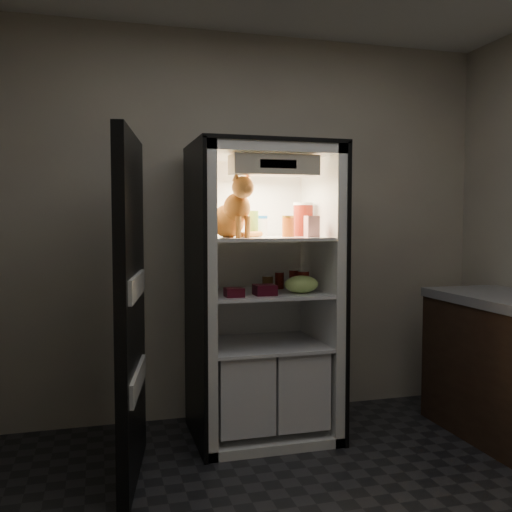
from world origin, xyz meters
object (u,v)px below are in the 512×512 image
Objects in this scene: soda_can_a at (279,280)px; soda_can_b at (294,280)px; condiment_jar at (268,282)px; refrigerator at (261,313)px; pepper_jar at (303,219)px; cream_carton at (312,227)px; grape_bag at (301,284)px; mayo_tub at (260,226)px; salsa_jar at (288,226)px; parmesan_shaker at (253,224)px; tabby_cat at (233,213)px; soda_can_c at (303,281)px; berry_box_right at (265,290)px; berry_box_left at (234,292)px.

soda_can_b reaches higher than soda_can_a.
condiment_jar is at bearing -153.57° from soda_can_a.
refrigerator is 0.67m from pepper_jar.
refrigerator is 18.85× the size of condiment_jar.
cream_carton is 0.98× the size of soda_can_b.
pepper_jar is 1.00× the size of grape_bag.
pepper_jar reaches higher than soda_can_b.
grape_bag is at bearing -92.55° from soda_can_b.
mayo_tub and salsa_jar have the same top height.
parmesan_shaker is 1.64× the size of condiment_jar.
tabby_cat is 1.81× the size of grape_bag.
soda_can_a is at bearing 103.65° from grape_bag.
soda_can_c is at bearing -108.47° from pepper_jar.
soda_can_b is at bearing 102.64° from cream_carton.
parmesan_shaker reaches higher than cream_carton.
berry_box_right is (0.02, -0.20, -0.40)m from parmesan_shaker.
berry_box_left is at bearing -166.39° from soda_can_c.
berry_box_left is (-0.50, -0.02, -0.39)m from cream_carton.
condiment_jar is (0.05, 0.02, 0.20)m from refrigerator.
cream_carton is 0.98× the size of soda_can_c.
tabby_cat is 3.98× the size of condiment_jar.
parmesan_shaker is 0.34m from pepper_jar.
cream_carton reaches higher than soda_can_c.
tabby_cat is 3.13× the size of berry_box_right.
pepper_jar reaches higher than soda_can_a.
salsa_jar is 0.18m from pepper_jar.
pepper_jar reaches higher than salsa_jar.
berry_box_right is at bearing -110.77° from condiment_jar.
berry_box_right is at bearing -85.31° from parmesan_shaker.
refrigerator reaches higher than parmesan_shaker.
cream_carton is (0.32, -0.21, -0.02)m from parmesan_shaker.
mayo_tub reaches higher than soda_can_b.
berry_box_left is (-0.25, -0.32, -0.39)m from mayo_tub.
salsa_jar is at bearing -133.37° from soda_can_b.
condiment_jar is 0.93× the size of berry_box_left.
refrigerator is 0.59m from salsa_jar.
mayo_tub is 1.24× the size of berry_box_left.
refrigerator is at bearing 79.63° from berry_box_right.
cream_carton is at bearing -33.42° from parmesan_shaker.
refrigerator is at bearing 177.01° from pepper_jar.
soda_can_b is (0.43, 0.10, -0.43)m from tabby_cat.
berry_box_left is at bearing -128.19° from mayo_tub.
soda_can_c is 1.05× the size of berry_box_right.
berry_box_left is at bearing -137.12° from condiment_jar.
mayo_tub is (0.02, 0.07, 0.57)m from refrigerator.
parmesan_shaker reaches higher than soda_can_c.
condiment_jar is (0.03, -0.05, -0.37)m from mayo_tub.
grape_bag is (0.07, -0.07, -0.36)m from salsa_jar.
soda_can_b is at bearing 24.96° from berry_box_left.
soda_can_b is at bearing -19.05° from condiment_jar.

